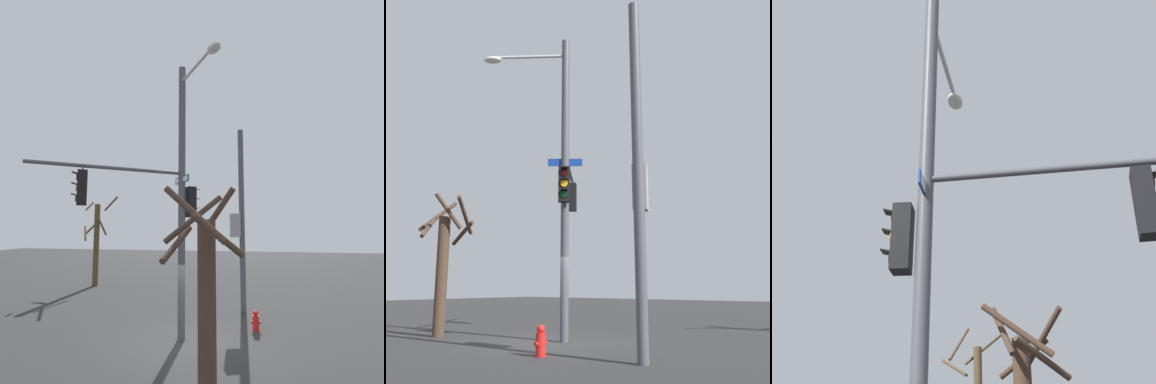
% 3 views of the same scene
% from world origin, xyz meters
% --- Properties ---
extents(main_signal_pole_assembly, '(5.91, 3.45, 9.76)m').
position_xyz_m(main_signal_pole_assembly, '(0.75, 0.19, 5.22)').
color(main_signal_pole_assembly, '#4C4F54').
rests_on(main_signal_pole_assembly, ground).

